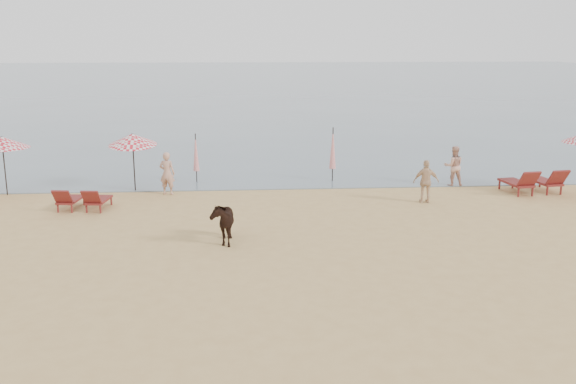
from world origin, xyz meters
name	(u,v)px	position (x,y,z in m)	size (l,w,h in m)	color
ground	(304,290)	(0.00, 0.00, 0.00)	(120.00, 120.00, 0.00)	tan
sea	(251,79)	(0.00, 80.00, 0.00)	(160.00, 140.00, 0.06)	#51606B
lounger_cluster_left	(82,199)	(-6.66, 7.49, 0.38)	(1.71, 1.66, 0.55)	maroon
lounger_cluster_right	(534,181)	(9.36, 8.77, 0.46)	(2.07, 2.01, 0.66)	maroon
umbrella_open_left_a	(2,142)	(-9.94, 9.88, 1.94)	(1.90, 1.90, 2.16)	black
umbrella_open_left_b	(133,139)	(-5.38, 10.22, 1.95)	(1.77, 1.80, 2.25)	black
umbrella_closed_left	(196,153)	(-3.17, 11.49, 1.21)	(0.24, 0.24, 1.96)	black
umbrella_closed_right	(333,148)	(2.23, 11.31, 1.34)	(0.27, 0.27, 2.18)	black
cow	(222,221)	(-1.94, 3.67, 0.62)	(0.66, 1.46, 1.23)	black
beachgoer_left	(167,173)	(-4.09, 9.58, 0.79)	(0.57, 0.38, 1.58)	tan
beachgoer_right_a	(454,166)	(6.79, 10.20, 0.78)	(0.76, 0.59, 1.56)	tan
beachgoer_right_b	(426,182)	(4.99, 7.68, 0.75)	(0.88, 0.37, 1.50)	tan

